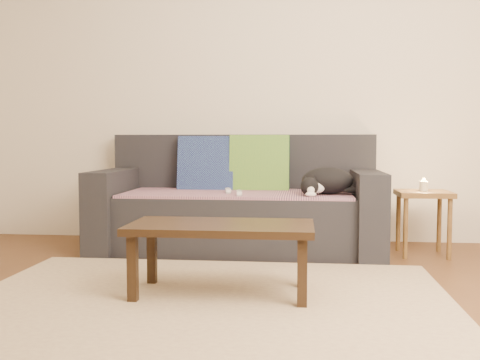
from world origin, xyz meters
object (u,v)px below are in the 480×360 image
(cat, at_px, (326,181))
(side_table, at_px, (423,202))
(wii_remote_a, at_px, (228,191))
(wii_remote_b, at_px, (239,193))
(sofa, at_px, (239,208))
(coffee_table, at_px, (221,233))

(cat, height_order, side_table, cat)
(wii_remote_a, bearing_deg, wii_remote_b, -159.82)
(side_table, bearing_deg, sofa, 175.68)
(coffee_table, bearing_deg, side_table, 43.42)
(sofa, xyz_separation_m, side_table, (1.34, -0.10, 0.07))
(sofa, height_order, wii_remote_a, sofa)
(wii_remote_a, height_order, coffee_table, wii_remote_a)
(wii_remote_b, distance_m, side_table, 1.32)
(sofa, height_order, wii_remote_b, sofa)
(wii_remote_a, bearing_deg, cat, -105.05)
(sofa, height_order, coffee_table, sofa)
(sofa, xyz_separation_m, wii_remote_b, (0.04, -0.31, 0.15))
(cat, bearing_deg, coffee_table, -132.32)
(wii_remote_a, distance_m, side_table, 1.41)
(wii_remote_a, height_order, side_table, wii_remote_a)
(wii_remote_b, height_order, coffee_table, wii_remote_b)
(side_table, xyz_separation_m, coffee_table, (-1.29, -1.22, -0.04))
(sofa, distance_m, wii_remote_b, 0.35)
(coffee_table, bearing_deg, cat, 62.24)
(cat, relative_size, side_table, 0.97)
(wii_remote_b, xyz_separation_m, side_table, (1.30, 0.21, -0.07))
(side_table, distance_m, coffee_table, 1.77)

